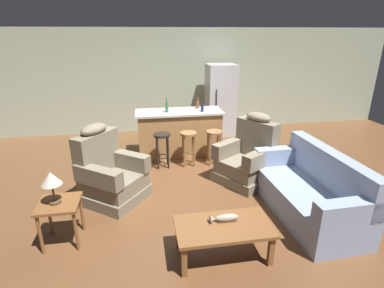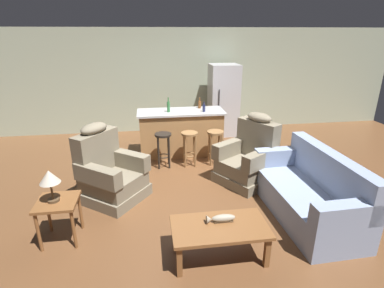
# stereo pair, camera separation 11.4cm
# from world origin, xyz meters

# --- Properties ---
(ground_plane) EXTENTS (12.00, 12.00, 0.00)m
(ground_plane) POSITION_xyz_m (0.00, 0.00, 0.00)
(ground_plane) COLOR brown
(back_wall) EXTENTS (12.00, 0.05, 2.60)m
(back_wall) POSITION_xyz_m (0.00, 3.12, 1.30)
(back_wall) COLOR #9EA88E
(back_wall) RESTS_ON ground_plane
(coffee_table) EXTENTS (1.10, 0.60, 0.42)m
(coffee_table) POSITION_xyz_m (0.08, -1.90, 0.36)
(coffee_table) COLOR brown
(coffee_table) RESTS_ON ground_plane
(fish_figurine) EXTENTS (0.34, 0.10, 0.10)m
(fish_figurine) POSITION_xyz_m (0.11, -1.82, 0.46)
(fish_figurine) COLOR #4C3823
(fish_figurine) RESTS_ON coffee_table
(couch) EXTENTS (0.90, 1.92, 0.94)m
(couch) POSITION_xyz_m (1.54, -1.24, 0.34)
(couch) COLOR #8493B2
(couch) RESTS_ON ground_plane
(recliner_near_lamp) EXTENTS (1.18, 1.18, 1.20)m
(recliner_near_lamp) POSITION_xyz_m (-1.31, -0.33, 0.42)
(recliner_near_lamp) COLOR #756B56
(recliner_near_lamp) RESTS_ON ground_plane
(recliner_near_island) EXTENTS (1.16, 1.16, 1.20)m
(recliner_near_island) POSITION_xyz_m (1.02, -0.08, 0.42)
(recliner_near_island) COLOR #756B56
(recliner_near_island) RESTS_ON ground_plane
(end_table) EXTENTS (0.48, 0.48, 0.56)m
(end_table) POSITION_xyz_m (-1.81, -1.31, 0.46)
(end_table) COLOR brown
(end_table) RESTS_ON ground_plane
(table_lamp) EXTENTS (0.24, 0.24, 0.41)m
(table_lamp) POSITION_xyz_m (-1.85, -1.31, 0.87)
(table_lamp) COLOR #4C3823
(table_lamp) RESTS_ON end_table
(kitchen_island) EXTENTS (1.80, 0.70, 0.95)m
(kitchen_island) POSITION_xyz_m (0.00, 1.35, 0.48)
(kitchen_island) COLOR #9E7042
(kitchen_island) RESTS_ON ground_plane
(bar_stool_left) EXTENTS (0.32, 0.32, 0.68)m
(bar_stool_left) POSITION_xyz_m (-0.41, 0.72, 0.47)
(bar_stool_left) COLOR black
(bar_stool_left) RESTS_ON ground_plane
(bar_stool_middle) EXTENTS (0.32, 0.32, 0.68)m
(bar_stool_middle) POSITION_xyz_m (0.10, 0.72, 0.47)
(bar_stool_middle) COLOR olive
(bar_stool_middle) RESTS_ON ground_plane
(bar_stool_right) EXTENTS (0.32, 0.32, 0.68)m
(bar_stool_right) POSITION_xyz_m (0.60, 0.72, 0.47)
(bar_stool_right) COLOR olive
(bar_stool_right) RESTS_ON ground_plane
(refrigerator) EXTENTS (0.70, 0.69, 1.76)m
(refrigerator) POSITION_xyz_m (1.21, 2.55, 0.88)
(refrigerator) COLOR #B7B7BC
(refrigerator) RESTS_ON ground_plane
(bottle_tall_green) EXTENTS (0.06, 0.06, 0.23)m
(bottle_tall_green) POSITION_xyz_m (0.43, 1.53, 1.04)
(bottle_tall_green) COLOR brown
(bottle_tall_green) RESTS_ON kitchen_island
(bottle_short_amber) EXTENTS (0.06, 0.06, 0.30)m
(bottle_short_amber) POSITION_xyz_m (-0.26, 1.29, 1.06)
(bottle_short_amber) COLOR #2D6B38
(bottle_short_amber) RESTS_ON kitchen_island
(bottle_wine_dark) EXTENTS (0.06, 0.06, 0.21)m
(bottle_wine_dark) POSITION_xyz_m (0.46, 1.21, 1.03)
(bottle_wine_dark) COLOR #23284C
(bottle_wine_dark) RESTS_ON kitchen_island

